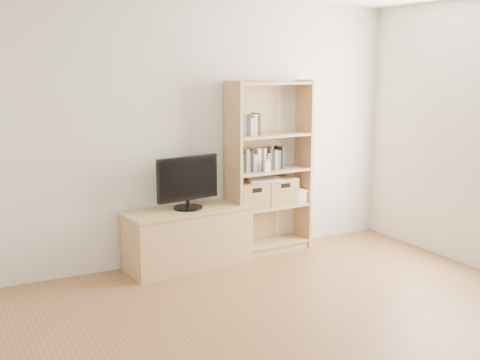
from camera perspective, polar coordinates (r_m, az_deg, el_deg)
floor at (r=4.36m, az=10.35°, el=-16.18°), size 4.50×5.00×0.01m
back_wall at (r=6.08m, az=-3.82°, el=4.52°), size 4.50×0.02×2.60m
tv_stand at (r=5.98m, az=-4.90°, el=-5.57°), size 1.26×0.58×0.56m
bookshelf at (r=6.32m, az=2.81°, el=1.19°), size 0.93×0.38×1.82m
television at (r=5.85m, az=-4.99°, el=-0.23°), size 0.66×0.17×0.52m
books_row_mid at (r=6.32m, az=2.71°, el=1.97°), size 0.79×0.19×0.21m
books_row_upper at (r=6.17m, az=1.18°, el=5.20°), size 0.39×0.17×0.20m
baby_monitor at (r=6.18m, az=2.56°, el=1.30°), size 0.06×0.04×0.11m
basket_left at (r=6.24m, az=0.97°, el=-1.44°), size 0.35×0.29×0.27m
basket_right at (r=6.43m, az=3.64°, el=-1.03°), size 0.36×0.30×0.29m
laptop at (r=6.29m, az=2.32°, el=0.04°), size 0.39×0.31×0.03m
magazine_stack at (r=6.56m, az=5.08°, el=-1.50°), size 0.24×0.31×0.13m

